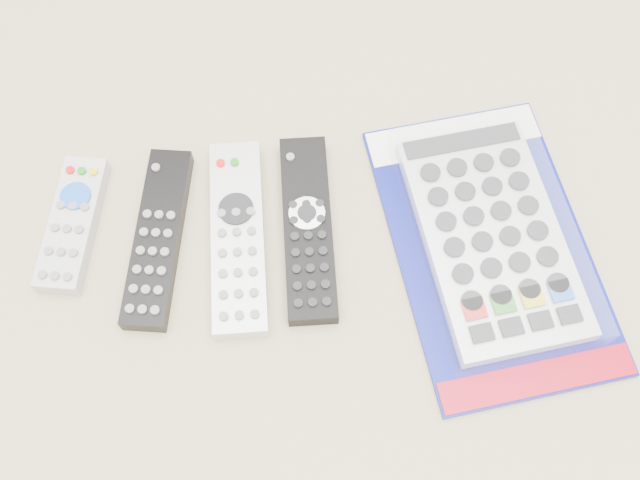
{
  "coord_description": "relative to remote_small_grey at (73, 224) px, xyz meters",
  "views": [
    {
      "loc": [
        0.01,
        -0.32,
        0.66
      ],
      "look_at": [
        0.04,
        -0.02,
        0.01
      ],
      "focal_mm": 40.0,
      "sensor_mm": 36.0,
      "label": 1
    }
  ],
  "objects": [
    {
      "name": "remote_small_grey",
      "position": [
        0.0,
        0.0,
        0.0
      ],
      "size": [
        0.07,
        0.15,
        0.02
      ],
      "rotation": [
        0.0,
        0.0,
        -0.19
      ],
      "color": "#A8A8AA",
      "rests_on": "ground"
    },
    {
      "name": "remote_slim_black",
      "position": [
        0.09,
        -0.02,
        -0.0
      ],
      "size": [
        0.07,
        0.2,
        0.02
      ],
      "rotation": [
        0.0,
        0.0,
        -0.17
      ],
      "color": "black",
      "rests_on": "ground"
    },
    {
      "name": "remote_silver_dvd",
      "position": [
        0.17,
        -0.03,
        0.0
      ],
      "size": [
        0.06,
        0.21,
        0.02
      ],
      "rotation": [
        0.0,
        0.0,
        -0.03
      ],
      "color": "silver",
      "rests_on": "ground"
    },
    {
      "name": "remote_large_black",
      "position": [
        0.24,
        -0.03,
        -0.0
      ],
      "size": [
        0.06,
        0.21,
        0.02
      ],
      "rotation": [
        0.0,
        0.0,
        -0.04
      ],
      "color": "black",
      "rests_on": "ground"
    },
    {
      "name": "jumbo_remote_packaged",
      "position": [
        0.42,
        -0.06,
        0.01
      ],
      "size": [
        0.22,
        0.33,
        0.04
      ],
      "rotation": [
        0.0,
        0.0,
        0.11
      ],
      "color": "navy",
      "rests_on": "ground"
    }
  ]
}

